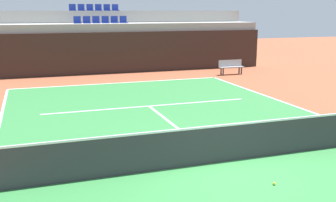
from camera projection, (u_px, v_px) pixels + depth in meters
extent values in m
plane|color=brown|center=(221.00, 162.00, 10.08)|extent=(80.00, 80.00, 0.00)
cube|color=#2D7238|center=(221.00, 162.00, 10.08)|extent=(11.00, 24.00, 0.01)
cube|color=white|center=(119.00, 83.00, 21.11)|extent=(11.00, 0.10, 0.00)
cube|color=white|center=(149.00, 106.00, 15.99)|extent=(8.26, 0.10, 0.00)
cube|color=white|center=(177.00, 128.00, 13.03)|extent=(0.10, 6.40, 0.00)
cube|color=black|center=(106.00, 53.00, 24.06)|extent=(20.36, 0.30, 2.46)
cube|color=#9E9E99|center=(102.00, 47.00, 25.26)|extent=(20.36, 2.40, 2.94)
cube|color=#9E9E99|center=(96.00, 39.00, 27.39)|extent=(20.36, 2.40, 3.70)
cube|color=navy|center=(78.00, 23.00, 24.48)|extent=(0.44, 0.44, 0.04)
cube|color=navy|center=(77.00, 19.00, 24.61)|extent=(0.44, 0.04, 0.40)
cube|color=navy|center=(87.00, 23.00, 24.66)|extent=(0.44, 0.44, 0.04)
cube|color=navy|center=(87.00, 19.00, 24.80)|extent=(0.44, 0.04, 0.40)
cube|color=navy|center=(97.00, 23.00, 24.84)|extent=(0.44, 0.44, 0.04)
cube|color=navy|center=(96.00, 19.00, 24.98)|extent=(0.44, 0.04, 0.40)
cube|color=navy|center=(106.00, 23.00, 25.02)|extent=(0.44, 0.44, 0.04)
cube|color=navy|center=(105.00, 19.00, 25.16)|extent=(0.44, 0.04, 0.40)
cube|color=navy|center=(115.00, 23.00, 25.20)|extent=(0.44, 0.44, 0.04)
cube|color=navy|center=(114.00, 19.00, 25.34)|extent=(0.44, 0.04, 0.40)
cube|color=navy|center=(124.00, 23.00, 25.38)|extent=(0.44, 0.44, 0.04)
cube|color=navy|center=(123.00, 19.00, 25.52)|extent=(0.44, 0.04, 0.40)
cube|color=navy|center=(73.00, 10.00, 26.53)|extent=(0.44, 0.44, 0.04)
cube|color=navy|center=(72.00, 7.00, 26.66)|extent=(0.44, 0.04, 0.40)
cube|color=navy|center=(82.00, 10.00, 26.71)|extent=(0.44, 0.44, 0.04)
cube|color=navy|center=(81.00, 7.00, 26.85)|extent=(0.44, 0.04, 0.40)
cube|color=navy|center=(90.00, 10.00, 26.89)|extent=(0.44, 0.44, 0.04)
cube|color=navy|center=(90.00, 7.00, 27.03)|extent=(0.44, 0.04, 0.40)
cube|color=navy|center=(99.00, 10.00, 27.07)|extent=(0.44, 0.44, 0.04)
cube|color=navy|center=(98.00, 7.00, 27.21)|extent=(0.44, 0.04, 0.40)
cube|color=navy|center=(107.00, 10.00, 27.25)|extent=(0.44, 0.44, 0.04)
cube|color=navy|center=(107.00, 7.00, 27.39)|extent=(0.44, 0.04, 0.40)
cube|color=navy|center=(116.00, 10.00, 27.43)|extent=(0.44, 0.44, 0.04)
cube|color=navy|center=(115.00, 7.00, 27.57)|extent=(0.44, 0.04, 0.40)
cube|color=#333338|center=(222.00, 144.00, 9.98)|extent=(10.90, 0.02, 0.92)
cube|color=white|center=(222.00, 126.00, 9.87)|extent=(10.90, 0.04, 0.05)
cube|color=#99999E|center=(231.00, 67.00, 23.86)|extent=(1.50, 0.40, 0.05)
cube|color=#99999E|center=(230.00, 63.00, 23.98)|extent=(1.50, 0.04, 0.36)
cube|color=#2D2D33|center=(223.00, 72.00, 23.59)|extent=(0.06, 0.06, 0.42)
cube|color=#2D2D33|center=(241.00, 71.00, 23.97)|extent=(0.06, 0.06, 0.42)
cube|color=#2D2D33|center=(221.00, 71.00, 23.85)|extent=(0.06, 0.06, 0.42)
cube|color=#2D2D33|center=(239.00, 70.00, 24.23)|extent=(0.06, 0.06, 0.42)
sphere|color=#CCE033|center=(274.00, 184.00, 8.74)|extent=(0.07, 0.07, 0.07)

